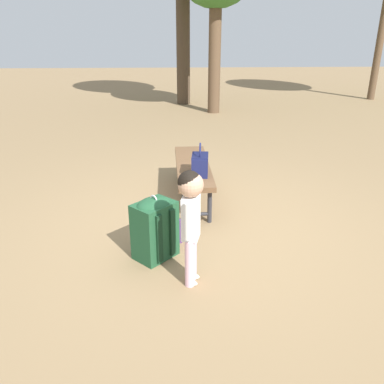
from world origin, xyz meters
name	(u,v)px	position (x,y,z in m)	size (l,w,h in m)	color
ground_plane	(204,227)	(0.00, 0.00, 0.00)	(40.00, 40.00, 0.00)	#8C704C
park_bench	(193,168)	(-0.82, -0.08, 0.39)	(1.61, 0.42, 0.45)	brown
handbag	(200,164)	(-0.45, -0.02, 0.58)	(0.34, 0.21, 0.37)	#191E4C
child_standing	(191,211)	(1.00, -0.19, 0.66)	(0.26, 0.20, 0.99)	#E5B2C6
backpack_large	(155,227)	(0.57, -0.50, 0.31)	(0.45, 0.45, 0.62)	#1E4C2D
backpack_small	(172,228)	(0.29, -0.35, 0.14)	(0.21, 0.20, 0.29)	#4C2D66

